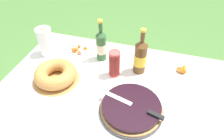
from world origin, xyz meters
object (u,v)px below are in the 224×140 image
(bundt_cake, at_px, (56,74))
(cup_stack, at_px, (114,64))
(snack_plate_near, at_px, (78,50))
(paper_towel_roll, at_px, (46,42))
(serving_knife, at_px, (137,106))
(cider_bottle_amber, at_px, (140,57))
(berry_tart, at_px, (131,108))
(snack_plate_left, at_px, (181,70))
(cider_bottle_green, at_px, (101,45))

(bundt_cake, height_order, cup_stack, cup_stack)
(snack_plate_near, bearing_deg, paper_towel_roll, -157.22)
(serving_knife, distance_m, cup_stack, 0.34)
(cider_bottle_amber, relative_size, paper_towel_roll, 1.53)
(snack_plate_near, bearing_deg, cider_bottle_amber, -10.20)
(berry_tart, height_order, snack_plate_left, berry_tart)
(paper_towel_roll, bearing_deg, snack_plate_left, 3.89)
(cider_bottle_green, height_order, paper_towel_roll, cider_bottle_green)
(serving_knife, relative_size, snack_plate_left, 1.93)
(serving_knife, height_order, cup_stack, cup_stack)
(cider_bottle_amber, distance_m, snack_plate_left, 0.31)
(cup_stack, relative_size, snack_plate_left, 0.99)
(cider_bottle_amber, height_order, snack_plate_left, cider_bottle_amber)
(cider_bottle_green, xyz_separation_m, paper_towel_roll, (-0.41, -0.05, -0.01))
(cup_stack, xyz_separation_m, cider_bottle_green, (-0.14, 0.14, 0.02))
(berry_tart, xyz_separation_m, cider_bottle_green, (-0.31, 0.41, 0.09))
(cup_stack, distance_m, cider_bottle_amber, 0.18)
(berry_tart, bearing_deg, snack_plate_near, 139.66)
(cup_stack, bearing_deg, cider_bottle_amber, 29.02)
(berry_tart, distance_m, serving_knife, 0.05)
(cup_stack, distance_m, paper_towel_roll, 0.56)
(cider_bottle_amber, distance_m, snack_plate_near, 0.52)
(bundt_cake, relative_size, snack_plate_near, 1.36)
(cider_bottle_amber, bearing_deg, berry_tart, -86.42)
(bundt_cake, height_order, cider_bottle_green, cider_bottle_green)
(cup_stack, bearing_deg, cider_bottle_green, 133.91)
(serving_knife, relative_size, bundt_cake, 1.22)
(cup_stack, bearing_deg, berry_tart, -56.98)
(bundt_cake, distance_m, snack_plate_left, 0.84)
(berry_tart, bearing_deg, serving_knife, -14.93)
(serving_knife, relative_size, snack_plate_near, 1.65)
(bundt_cake, height_order, snack_plate_near, bundt_cake)
(cup_stack, relative_size, cider_bottle_amber, 0.58)
(snack_plate_near, height_order, paper_towel_roll, paper_towel_roll)
(cider_bottle_green, relative_size, cider_bottle_amber, 0.96)
(cider_bottle_amber, bearing_deg, cup_stack, -150.98)
(berry_tart, distance_m, paper_towel_roll, 0.81)
(berry_tart, height_order, paper_towel_roll, paper_towel_roll)
(paper_towel_roll, bearing_deg, berry_tart, -26.17)
(bundt_cake, bearing_deg, serving_knife, -12.27)
(cider_bottle_green, distance_m, snack_plate_near, 0.24)
(bundt_cake, bearing_deg, berry_tart, -12.13)
(serving_knife, bearing_deg, paper_towel_roll, -10.85)
(serving_knife, distance_m, bundt_cake, 0.57)
(cup_stack, height_order, snack_plate_left, cup_stack)
(serving_knife, bearing_deg, berry_tart, 0.00)
(berry_tart, xyz_separation_m, cup_stack, (-0.17, 0.27, 0.07))
(cup_stack, distance_m, cider_bottle_green, 0.20)
(bundt_cake, bearing_deg, cider_bottle_amber, 25.46)
(serving_knife, bearing_deg, snack_plate_near, -24.40)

